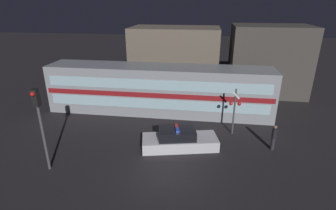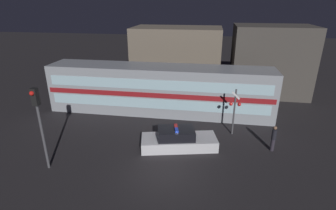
{
  "view_description": "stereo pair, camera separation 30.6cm",
  "coord_description": "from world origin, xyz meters",
  "views": [
    {
      "loc": [
        1.75,
        -11.73,
        8.6
      ],
      "look_at": [
        -0.74,
        5.35,
        1.72
      ],
      "focal_mm": 28.0,
      "sensor_mm": 36.0,
      "label": 1
    },
    {
      "loc": [
        2.05,
        -11.68,
        8.6
      ],
      "look_at": [
        -0.74,
        5.35,
        1.72
      ],
      "focal_mm": 28.0,
      "sensor_mm": 36.0,
      "label": 2
    }
  ],
  "objects": [
    {
      "name": "train",
      "position": [
        -1.89,
        8.09,
        1.92
      ],
      "size": [
        17.86,
        2.9,
        3.83
      ],
      "color": "#999EA5",
      "rests_on": "ground_plane"
    },
    {
      "name": "building_center",
      "position": [
        7.71,
        14.56,
        3.26
      ],
      "size": [
        7.12,
        4.8,
        6.52
      ],
      "color": "#47423D",
      "rests_on": "ground_plane"
    },
    {
      "name": "pedestrian",
      "position": [
        6.11,
        3.17,
        0.85
      ],
      "size": [
        0.28,
        0.28,
        1.66
      ],
      "color": "#2D2833",
      "rests_on": "ground_plane"
    },
    {
      "name": "ground_plane",
      "position": [
        0.0,
        0.0,
        0.0
      ],
      "size": [
        120.0,
        120.0,
        0.0
      ],
      "primitive_type": "plane",
      "color": "#262326"
    },
    {
      "name": "crossing_signal_near",
      "position": [
        3.82,
        4.94,
        1.91
      ],
      "size": [
        0.78,
        0.31,
        3.25
      ],
      "color": "#4C4C51",
      "rests_on": "ground_plane"
    },
    {
      "name": "building_left",
      "position": [
        -1.67,
        17.07,
        3.0
      ],
      "size": [
        9.46,
        5.27,
        6.01
      ],
      "color": "#726656",
      "rests_on": "ground_plane"
    },
    {
      "name": "police_car",
      "position": [
        0.35,
        2.61,
        0.52
      ],
      "size": [
        4.92,
        2.7,
        1.41
      ],
      "rotation": [
        0.0,
        0.0,
        0.22
      ],
      "color": "silver",
      "rests_on": "ground_plane"
    },
    {
      "name": "traffic_light_corner",
      "position": [
        -6.45,
        -0.7,
        3.17
      ],
      "size": [
        0.3,
        0.46,
        4.62
      ],
      "color": "#4C4C51",
      "rests_on": "ground_plane"
    }
  ]
}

